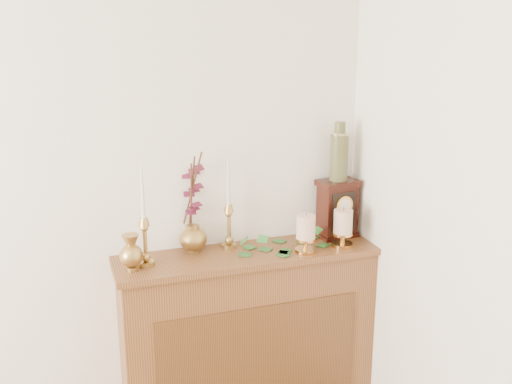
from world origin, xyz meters
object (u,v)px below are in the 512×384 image
object	(u,v)px
ginger_jar	(193,205)
ceramic_vase	(339,155)
candlestick_left	(145,234)
bud_vase	(131,253)
candlestick_center	(229,219)
mantel_clock	(337,209)

from	to	relation	value
ginger_jar	ceramic_vase	xyz separation A→B (m)	(0.71, -0.06, 0.20)
candlestick_left	ginger_jar	size ratio (longest dim) A/B	0.94
bud_vase	ceramic_vase	bearing A→B (deg)	6.53
ceramic_vase	candlestick_center	bearing A→B (deg)	178.40
mantel_clock	ceramic_vase	world-z (taller)	ceramic_vase
candlestick_center	mantel_clock	bearing A→B (deg)	-1.87
candlestick_center	mantel_clock	world-z (taller)	candlestick_center
candlestick_center	mantel_clock	size ratio (longest dim) A/B	1.51
ginger_jar	ceramic_vase	size ratio (longest dim) A/B	1.66
ginger_jar	mantel_clock	distance (m)	0.72
bud_vase	mantel_clock	world-z (taller)	mantel_clock
mantel_clock	ceramic_vase	bearing A→B (deg)	90.00
candlestick_center	ginger_jar	world-z (taller)	ginger_jar
candlestick_left	candlestick_center	distance (m)	0.42
ginger_jar	mantel_clock	size ratio (longest dim) A/B	1.66
mantel_clock	ceramic_vase	xyz separation A→B (m)	(-0.00, 0.00, 0.27)
candlestick_left	ceramic_vase	bearing A→B (deg)	4.61
bud_vase	ceramic_vase	distance (m)	1.08
candlestick_left	mantel_clock	bearing A→B (deg)	4.45
candlestick_left	bud_vase	size ratio (longest dim) A/B	2.76
bud_vase	mantel_clock	distance (m)	1.03
candlestick_center	bud_vase	bearing A→B (deg)	-164.31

